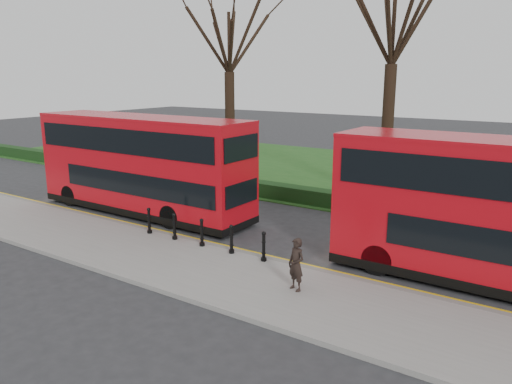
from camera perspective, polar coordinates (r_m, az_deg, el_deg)
The scene contains 12 objects.
ground at distance 19.33m, azimuth -1.63°, elevation -5.94°, with size 120.00×120.00×0.00m, color #28282B.
pavement at distance 17.10m, azimuth -7.54°, elevation -8.41°, with size 60.00×4.00×0.15m, color gray.
kerb at distance 18.54m, azimuth -3.44°, elevation -6.56°, with size 60.00×0.25×0.16m, color slate.
grass_verge at distance 32.29m, azimuth 14.01°, elevation 1.61°, with size 60.00×18.00×0.06m, color #1E4F1A.
hedge at distance 24.83m, azimuth 7.51°, elevation -0.71°, with size 60.00×0.90×0.80m, color black.
yellow_line_outer at distance 18.79m, azimuth -2.88°, elevation -6.50°, with size 60.00×0.10×0.01m, color yellow.
yellow_line_inner at distance 18.94m, azimuth -2.52°, elevation -6.34°, with size 60.00×0.10×0.01m, color yellow.
tree_left at distance 31.11m, azimuth -3.12°, elevation 17.40°, with size 7.56×7.56×11.81m.
tree_mid at distance 26.42m, azimuth 15.50°, elevation 18.73°, with size 7.98×7.98×12.46m.
bollard_row at distance 18.61m, azimuth -6.21°, elevation -4.68°, with size 5.62×0.15×1.00m.
bus_lead at distance 23.65m, azimuth -12.92°, elevation 3.00°, with size 11.32×2.60×4.51m.
pedestrian at distance 14.79m, azimuth 4.62°, elevation -8.26°, with size 0.58×0.38×1.59m, color black.
Camera 1 is at (10.62, -14.83, 6.39)m, focal length 35.00 mm.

